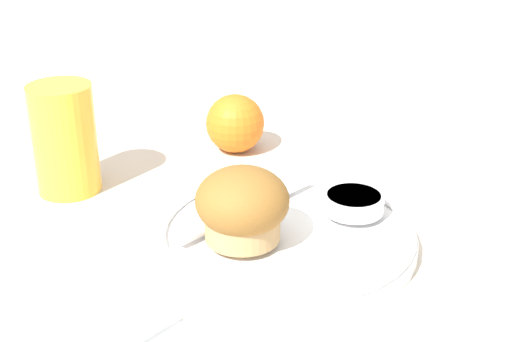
# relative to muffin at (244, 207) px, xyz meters

# --- Properties ---
(ground_plane) EXTENTS (3.00, 3.00, 0.00)m
(ground_plane) POSITION_rel_muffin_xyz_m (0.02, 0.00, -0.05)
(ground_plane) COLOR beige
(plate) EXTENTS (0.24, 0.24, 0.02)m
(plate) POSITION_rel_muffin_xyz_m (0.04, -0.02, -0.04)
(plate) COLOR white
(plate) RESTS_ON ground_plane
(muffin) EXTENTS (0.08, 0.08, 0.07)m
(muffin) POSITION_rel_muffin_xyz_m (0.00, 0.00, 0.00)
(muffin) COLOR tan
(muffin) RESTS_ON plate
(cream_ramekin) EXTENTS (0.06, 0.06, 0.02)m
(cream_ramekin) POSITION_rel_muffin_xyz_m (0.11, -0.04, -0.02)
(cream_ramekin) COLOR silver
(cream_ramekin) RESTS_ON plate
(berry_pair) EXTENTS (0.03, 0.01, 0.01)m
(berry_pair) POSITION_rel_muffin_xyz_m (0.02, 0.03, -0.03)
(berry_pair) COLOR maroon
(berry_pair) RESTS_ON plate
(butter_knife) EXTENTS (0.19, 0.02, 0.00)m
(butter_knife) POSITION_rel_muffin_xyz_m (0.05, 0.04, -0.03)
(butter_knife) COLOR silver
(butter_knife) RESTS_ON plate
(orange_fruit) EXTENTS (0.07, 0.07, 0.07)m
(orange_fruit) POSITION_rel_muffin_xyz_m (0.18, 0.18, -0.02)
(orange_fruit) COLOR orange
(orange_fruit) RESTS_ON ground_plane
(juice_glass) EXTENTS (0.07, 0.07, 0.12)m
(juice_glass) POSITION_rel_muffin_xyz_m (-0.02, 0.24, 0.01)
(juice_glass) COLOR gold
(juice_glass) RESTS_ON ground_plane
(folded_napkin) EXTENTS (0.11, 0.06, 0.01)m
(folded_napkin) POSITION_rel_muffin_xyz_m (-0.16, 0.00, -0.05)
(folded_napkin) COLOR #B2BCCC
(folded_napkin) RESTS_ON ground_plane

